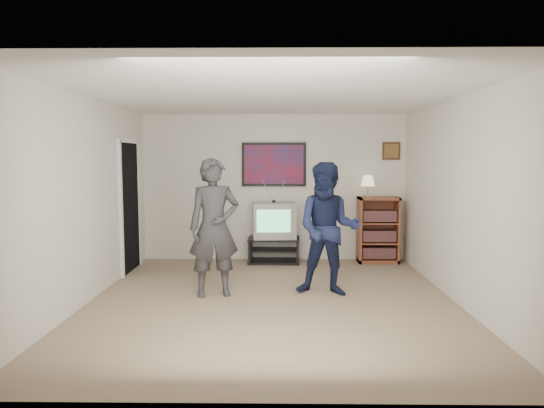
{
  "coord_description": "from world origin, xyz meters",
  "views": [
    {
      "loc": [
        0.08,
        -5.83,
        1.76
      ],
      "look_at": [
        -0.01,
        0.59,
        1.15
      ],
      "focal_mm": 32.0,
      "sensor_mm": 36.0,
      "label": 1
    }
  ],
  "objects_px": {
    "media_stand": "(274,250)",
    "crt_television": "(274,220)",
    "person_tall": "(214,227)",
    "bookshelf": "(378,230)",
    "person_short": "(328,229)"
  },
  "relations": [
    {
      "from": "person_tall",
      "to": "bookshelf",
      "type": "bearing_deg",
      "value": 24.32
    },
    {
      "from": "bookshelf",
      "to": "media_stand",
      "type": "bearing_deg",
      "value": -178.37
    },
    {
      "from": "media_stand",
      "to": "crt_television",
      "type": "xyz_separation_m",
      "value": [
        -0.0,
        0.0,
        0.51
      ]
    },
    {
      "from": "media_stand",
      "to": "person_short",
      "type": "height_order",
      "value": "person_short"
    },
    {
      "from": "media_stand",
      "to": "person_short",
      "type": "relative_size",
      "value": 0.51
    },
    {
      "from": "crt_television",
      "to": "person_short",
      "type": "distance_m",
      "value": 2.05
    },
    {
      "from": "bookshelf",
      "to": "person_short",
      "type": "height_order",
      "value": "person_short"
    },
    {
      "from": "media_stand",
      "to": "crt_television",
      "type": "distance_m",
      "value": 0.51
    },
    {
      "from": "person_tall",
      "to": "person_short",
      "type": "relative_size",
      "value": 1.03
    },
    {
      "from": "media_stand",
      "to": "person_tall",
      "type": "bearing_deg",
      "value": -108.62
    },
    {
      "from": "person_short",
      "to": "media_stand",
      "type": "bearing_deg",
      "value": 121.34
    },
    {
      "from": "crt_television",
      "to": "bookshelf",
      "type": "bearing_deg",
      "value": -3.48
    },
    {
      "from": "media_stand",
      "to": "bookshelf",
      "type": "relative_size",
      "value": 0.79
    },
    {
      "from": "person_short",
      "to": "crt_television",
      "type": "bearing_deg",
      "value": 121.4
    },
    {
      "from": "person_tall",
      "to": "person_short",
      "type": "height_order",
      "value": "person_tall"
    }
  ]
}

